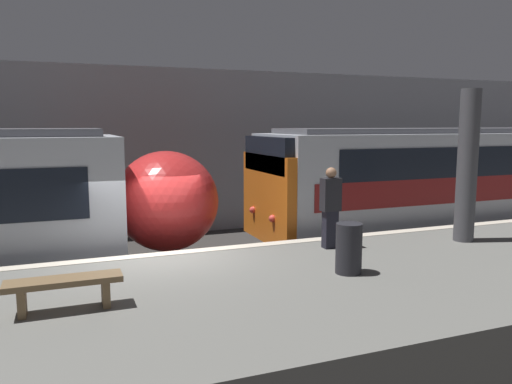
{
  "coord_description": "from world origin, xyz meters",
  "views": [
    {
      "loc": [
        -1.63,
        -9.52,
        3.61
      ],
      "look_at": [
        2.43,
        0.83,
        2.09
      ],
      "focal_mm": 35.0,
      "sensor_mm": 36.0,
      "label": 1
    }
  ],
  "objects_px": {
    "trash_bin": "(349,248)",
    "support_pillar_near": "(467,166)",
    "person_waiting": "(330,206)",
    "platform_bench": "(64,286)"
  },
  "relations": [
    {
      "from": "person_waiting",
      "to": "platform_bench",
      "type": "xyz_separation_m",
      "value": [
        -5.03,
        -1.71,
        -0.52
      ]
    },
    {
      "from": "person_waiting",
      "to": "trash_bin",
      "type": "bearing_deg",
      "value": -109.45
    },
    {
      "from": "trash_bin",
      "to": "support_pillar_near",
      "type": "bearing_deg",
      "value": 17.6
    },
    {
      "from": "support_pillar_near",
      "to": "person_waiting",
      "type": "distance_m",
      "value": 3.12
    },
    {
      "from": "support_pillar_near",
      "to": "trash_bin",
      "type": "relative_size",
      "value": 3.78
    },
    {
      "from": "platform_bench",
      "to": "trash_bin",
      "type": "bearing_deg",
      "value": 1.04
    },
    {
      "from": "person_waiting",
      "to": "platform_bench",
      "type": "bearing_deg",
      "value": -161.24
    },
    {
      "from": "person_waiting",
      "to": "platform_bench",
      "type": "distance_m",
      "value": 5.34
    },
    {
      "from": "support_pillar_near",
      "to": "trash_bin",
      "type": "bearing_deg",
      "value": -162.4
    },
    {
      "from": "support_pillar_near",
      "to": "platform_bench",
      "type": "bearing_deg",
      "value": -171.41
    }
  ]
}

